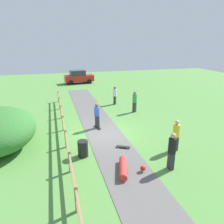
% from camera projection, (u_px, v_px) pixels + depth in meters
% --- Properties ---
extents(ground_plane, '(60.00, 60.00, 0.00)m').
position_uv_depth(ground_plane, '(104.00, 133.00, 14.26)').
color(ground_plane, '#568E42').
extents(asphalt_path, '(2.40, 28.00, 0.02)m').
position_uv_depth(asphalt_path, '(104.00, 133.00, 14.26)').
color(asphalt_path, '#605E5B').
rests_on(asphalt_path, ground_plane).
extents(wooden_fence, '(0.12, 18.12, 1.10)m').
position_uv_depth(wooden_fence, '(64.00, 128.00, 13.38)').
color(wooden_fence, '#997A51').
rests_on(wooden_fence, ground_plane).
extents(trash_bin, '(0.56, 0.56, 0.90)m').
position_uv_depth(trash_bin, '(83.00, 149.00, 11.30)').
color(trash_bin, black).
rests_on(trash_bin, ground_plane).
extents(skater_riding, '(0.46, 0.82, 1.84)m').
position_uv_depth(skater_riding, '(97.00, 114.00, 14.80)').
color(skater_riding, black).
rests_on(skater_riding, asphalt_path).
extents(skater_fallen, '(1.45, 1.67, 0.36)m').
position_uv_depth(skater_fallen, '(125.00, 168.00, 10.02)').
color(skater_fallen, red).
rests_on(skater_fallen, asphalt_path).
extents(skateboard_loose, '(0.80, 0.56, 0.08)m').
position_uv_depth(skateboard_loose, '(123.00, 147.00, 12.27)').
color(skateboard_loose, black).
rests_on(skateboard_loose, asphalt_path).
extents(bystander_yellow, '(0.49, 0.49, 1.83)m').
position_uv_depth(bystander_yellow, '(176.00, 134.00, 11.75)').
color(bystander_yellow, '#2D2D33').
rests_on(bystander_yellow, ground_plane).
extents(bystander_green, '(0.52, 0.52, 1.87)m').
position_uv_depth(bystander_green, '(135.00, 101.00, 18.29)').
color(bystander_green, '#2D2D33').
rests_on(bystander_green, ground_plane).
extents(bystander_black, '(0.41, 0.41, 1.89)m').
position_uv_depth(bystander_black, '(172.00, 149.00, 9.98)').
color(bystander_black, '#2D2D33').
rests_on(bystander_black, ground_plane).
extents(bystander_white, '(0.52, 0.52, 1.77)m').
position_uv_depth(bystander_white, '(115.00, 95.00, 20.61)').
color(bystander_white, '#2D2D33').
rests_on(bystander_white, ground_plane).
extents(parked_car_red, '(4.31, 2.23, 1.92)m').
position_uv_depth(parked_car_red, '(79.00, 77.00, 31.13)').
color(parked_car_red, red).
rests_on(parked_car_red, ground_plane).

